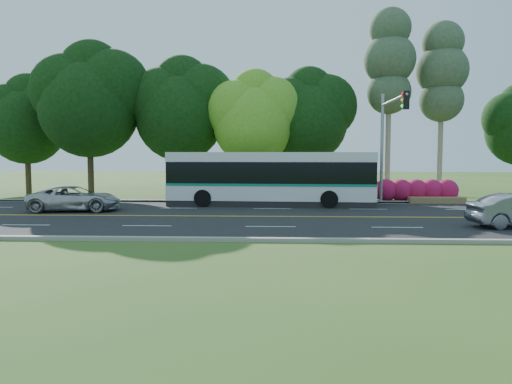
{
  "coord_description": "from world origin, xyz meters",
  "views": [
    {
      "loc": [
        -0.19,
        -25.21,
        3.27
      ],
      "look_at": [
        -1.39,
        2.0,
        1.1
      ],
      "focal_mm": 35.0,
      "sensor_mm": 36.0,
      "label": 1
    }
  ],
  "objects": [
    {
      "name": "road",
      "position": [
        0.0,
        0.0,
        0.01
      ],
      "size": [
        60.0,
        14.0,
        0.02
      ],
      "primitive_type": "cube",
      "color": "black",
      "rests_on": "ground"
    },
    {
      "name": "tree_row",
      "position": [
        -5.15,
        12.13,
        6.73
      ],
      "size": [
        44.7,
        9.1,
        13.84
      ],
      "color": "#311F16",
      "rests_on": "ground"
    },
    {
      "name": "ground",
      "position": [
        0.0,
        0.0,
        0.0
      ],
      "size": [
        120.0,
        120.0,
        0.0
      ],
      "primitive_type": "plane",
      "color": "#2C541C",
      "rests_on": "ground"
    },
    {
      "name": "transit_bus",
      "position": [
        -0.64,
        5.31,
        1.64
      ],
      "size": [
        12.6,
        3.31,
        3.27
      ],
      "rotation": [
        0.0,
        0.0,
        -0.05
      ],
      "color": "silver",
      "rests_on": "road"
    },
    {
      "name": "traffic_signal",
      "position": [
        6.49,
        5.4,
        4.67
      ],
      "size": [
        0.42,
        6.1,
        7.0
      ],
      "color": "gray",
      "rests_on": "ground"
    },
    {
      "name": "grass_verge",
      "position": [
        0.0,
        9.0,
        0.05
      ],
      "size": [
        60.0,
        4.0,
        0.1
      ],
      "primitive_type": "cube",
      "color": "#2C541C",
      "rests_on": "ground"
    },
    {
      "name": "curb_south",
      "position": [
        0.0,
        -7.15,
        0.07
      ],
      "size": [
        60.0,
        0.3,
        0.15
      ],
      "primitive_type": "cube",
      "color": "gray",
      "rests_on": "ground"
    },
    {
      "name": "lane_markings",
      "position": [
        -0.09,
        0.0,
        0.02
      ],
      "size": [
        57.6,
        13.82,
        0.0
      ],
      "color": "gold",
      "rests_on": "road"
    },
    {
      "name": "suv",
      "position": [
        -11.44,
        1.85,
        0.71
      ],
      "size": [
        5.19,
        2.84,
        1.38
      ],
      "primitive_type": "imported",
      "rotation": [
        0.0,
        0.0,
        1.68
      ],
      "color": "#B2B3B7",
      "rests_on": "road"
    },
    {
      "name": "bougainvillea_hedge",
      "position": [
        7.18,
        8.15,
        0.72
      ],
      "size": [
        9.5,
        2.25,
        1.5
      ],
      "color": "#9C0D45",
      "rests_on": "ground"
    },
    {
      "name": "curb_north",
      "position": [
        0.0,
        7.15,
        0.07
      ],
      "size": [
        60.0,
        0.3,
        0.15
      ],
      "primitive_type": "cube",
      "color": "gray",
      "rests_on": "ground"
    }
  ]
}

